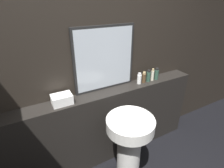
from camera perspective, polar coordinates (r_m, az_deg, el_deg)
The scene contains 10 objects.
wall_back at distance 1.96m, azimuth -5.87°, elevation 5.73°, with size 8.00×0.06×2.50m.
vanity_counter at distance 2.24m, azimuth -3.49°, elevation -14.01°, with size 2.63×0.22×0.97m.
pedestal_sink at distance 1.91m, azimuth 5.62°, elevation -19.23°, with size 0.47×0.47×0.92m.
mirror at distance 1.93m, azimuth -2.37°, elevation 8.11°, with size 0.72×0.03×0.72m.
towel_stack at distance 1.83m, azimuth -16.03°, elevation -4.81°, with size 0.20×0.14×0.10m.
shampoo_bottle at distance 2.18m, azimuth 8.91°, elevation 1.72°, with size 0.05×0.05×0.14m.
conditioner_bottle at distance 2.23m, azimuth 10.37°, elevation 2.07°, with size 0.05×0.05×0.14m.
lotion_bottle at distance 2.27m, azimuth 11.80°, elevation 2.54°, with size 0.05×0.05×0.15m.
body_wash_bottle at distance 2.31m, azimuth 13.08°, elevation 2.90°, with size 0.04×0.04×0.16m.
hand_soap_bottle at distance 2.35m, azimuth 14.31°, elevation 3.16°, with size 0.05×0.05×0.15m.
Camera 1 is at (-0.70, -0.03, 1.94)m, focal length 28.00 mm.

